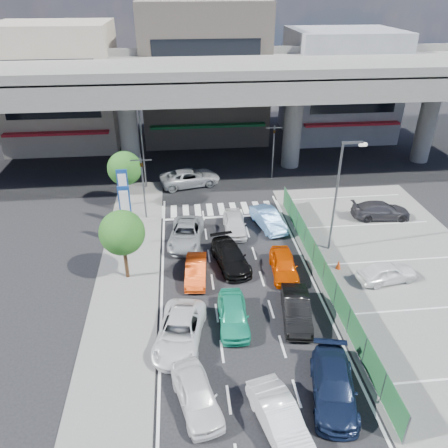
{
  "coord_description": "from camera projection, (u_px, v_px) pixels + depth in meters",
  "views": [
    {
      "loc": [
        -3.24,
        -19.42,
        16.88
      ],
      "look_at": [
        -0.49,
        6.46,
        2.24
      ],
      "focal_mm": 35.0,
      "sensor_mm": 36.0,
      "label": 1
    }
  ],
  "objects": [
    {
      "name": "traffic_light_right",
      "position": [
        274.0,
        139.0,
        40.45
      ],
      "size": [
        1.6,
        1.24,
        5.2
      ],
      "color": "#595B60",
      "rests_on": "ground"
    },
    {
      "name": "traffic_light_left",
      "position": [
        142.0,
        173.0,
        33.31
      ],
      "size": [
        1.6,
        1.24,
        5.2
      ],
      "color": "#595B60",
      "rests_on": "ground"
    },
    {
      "name": "parked_sedan_dgrey",
      "position": [
        381.0,
        210.0,
        34.89
      ],
      "size": [
        4.76,
        2.24,
        1.34
      ],
      "primitive_type": "imported",
      "rotation": [
        0.0,
        0.0,
        1.49
      ],
      "color": "#2E2D32",
      "rests_on": "parking_lot"
    },
    {
      "name": "wagon_silver_front_left",
      "position": [
        186.0,
        234.0,
        31.73
      ],
      "size": [
        2.98,
        5.24,
        1.38
      ],
      "primitive_type": "imported",
      "rotation": [
        0.0,
        0.0,
        -0.14
      ],
      "color": "#919598",
      "rests_on": "ground"
    },
    {
      "name": "crossing_wagon_silver",
      "position": [
        190.0,
        177.0,
        40.57
      ],
      "size": [
        5.97,
        3.71,
        1.54
      ],
      "primitive_type": "imported",
      "rotation": [
        0.0,
        0.0,
        1.79
      ],
      "color": "#B4B7BC",
      "rests_on": "ground"
    },
    {
      "name": "traffic_cone",
      "position": [
        339.0,
        264.0,
        28.88
      ],
      "size": [
        0.39,
        0.39,
        0.66
      ],
      "primitive_type": "cone",
      "rotation": [
        0.0,
        0.0,
        0.16
      ],
      "color": "#E93E0C",
      "rests_on": "parking_lot"
    },
    {
      "name": "parking_lot",
      "position": [
        408.0,
        278.0,
        28.14
      ],
      "size": [
        12.0,
        28.0,
        0.06
      ],
      "primitive_type": "cube",
      "color": "#62625F",
      "rests_on": "ground"
    },
    {
      "name": "parked_sedan_white",
      "position": [
        387.0,
        272.0,
        27.57
      ],
      "size": [
        3.98,
        2.07,
        1.29
      ],
      "primitive_type": "imported",
      "rotation": [
        0.0,
        0.0,
        1.72
      ],
      "color": "white",
      "rests_on": "parking_lot"
    },
    {
      "name": "ground",
      "position": [
        244.0,
        311.0,
        25.41
      ],
      "size": [
        120.0,
        120.0,
        0.0
      ],
      "primitive_type": "plane",
      "color": "black",
      "rests_on": "ground"
    },
    {
      "name": "tree_near",
      "position": [
        122.0,
        233.0,
        26.57
      ],
      "size": [
        2.8,
        2.8,
        4.8
      ],
      "color": "#382314",
      "rests_on": "ground"
    },
    {
      "name": "sedan_white_mid_left",
      "position": [
        180.0,
        332.0,
        22.94
      ],
      "size": [
        3.21,
        5.32,
        1.38
      ],
      "primitive_type": "imported",
      "rotation": [
        0.0,
        0.0,
        -0.2
      ],
      "color": "white",
      "rests_on": "ground"
    },
    {
      "name": "hatch_black_mid_right",
      "position": [
        296.0,
        309.0,
        24.49
      ],
      "size": [
        2.05,
        4.36,
        1.38
      ],
      "primitive_type": "imported",
      "rotation": [
        0.0,
        0.0,
        -0.15
      ],
      "color": "black",
      "rests_on": "ground"
    },
    {
      "name": "street_lamp_right",
      "position": [
        339.0,
        188.0,
        28.93
      ],
      "size": [
        1.65,
        0.22,
        8.0
      ],
      "color": "#595B60",
      "rests_on": "ground"
    },
    {
      "name": "sidewalk_left",
      "position": [
        128.0,
        277.0,
        28.2
      ],
      "size": [
        4.0,
        30.0,
        0.12
      ],
      "primitive_type": "cube",
      "color": "#62625F",
      "rests_on": "ground"
    },
    {
      "name": "sedan_black_mid",
      "position": [
        230.0,
        257.0,
        29.2
      ],
      "size": [
        2.72,
        4.87,
        1.33
      ],
      "primitive_type": "imported",
      "rotation": [
        0.0,
        0.0,
        0.19
      ],
      "color": "black",
      "rests_on": "ground"
    },
    {
      "name": "fence_run",
      "position": [
        329.0,
        282.0,
        26.32
      ],
      "size": [
        0.16,
        22.0,
        1.8
      ],
      "primitive_type": null,
      "color": "#1C532C",
      "rests_on": "ground"
    },
    {
      "name": "kei_truck_front_right",
      "position": [
        268.0,
        219.0,
        33.69
      ],
      "size": [
        2.42,
        4.42,
        1.38
      ],
      "primitive_type": "imported",
      "rotation": [
        0.0,
        0.0,
        0.24
      ],
      "color": "#5485BF",
      "rests_on": "ground"
    },
    {
      "name": "building_center",
      "position": [
        204.0,
        72.0,
        50.31
      ],
      "size": [
        14.0,
        10.9,
        15.0
      ],
      "color": "gray",
      "rests_on": "ground"
    },
    {
      "name": "signboard_near",
      "position": [
        125.0,
        208.0,
        30.17
      ],
      "size": [
        0.8,
        0.14,
        4.7
      ],
      "color": "#595B60",
      "rests_on": "ground"
    },
    {
      "name": "street_lamp_left",
      "position": [
        144.0,
        138.0,
        38.09
      ],
      "size": [
        1.65,
        0.22,
        8.0
      ],
      "color": "#595B60",
      "rests_on": "ground"
    },
    {
      "name": "hatch_white_back_mid",
      "position": [
        280.0,
        418.0,
        18.43
      ],
      "size": [
        2.42,
        4.42,
        1.38
      ],
      "primitive_type": "imported",
      "rotation": [
        0.0,
        0.0,
        0.24
      ],
      "color": "white",
      "rests_on": "ground"
    },
    {
      "name": "signboard_far",
      "position": [
        124.0,
        190.0,
        32.73
      ],
      "size": [
        0.8,
        0.14,
        4.7
      ],
      "color": "#595B60",
      "rests_on": "ground"
    },
    {
      "name": "taxi_orange_right",
      "position": [
        284.0,
        265.0,
        28.32
      ],
      "size": [
        1.87,
        4.07,
        1.35
      ],
      "primitive_type": "imported",
      "rotation": [
        0.0,
        0.0,
        -0.07
      ],
      "color": "#D34200",
      "rests_on": "ground"
    },
    {
      "name": "building_west",
      "position": [
        61.0,
        86.0,
        48.46
      ],
      "size": [
        12.0,
        10.9,
        13.0
      ],
      "color": "#A29783",
      "rests_on": "ground"
    },
    {
      "name": "sedan_white_front_mid",
      "position": [
        235.0,
        223.0,
        33.1
      ],
      "size": [
        1.75,
        4.1,
        1.38
      ],
      "primitive_type": "imported",
      "rotation": [
        0.0,
        0.0,
        -0.03
      ],
      "color": "silver",
      "rests_on": "ground"
    },
    {
      "name": "taxi_teal_mid",
      "position": [
        233.0,
        314.0,
        24.15
      ],
      "size": [
        1.76,
        4.1,
        1.38
      ],
      "primitive_type": "imported",
      "rotation": [
        0.0,
        0.0,
        -0.03
      ],
      "color": "#1FAD84",
      "rests_on": "ground"
    },
    {
      "name": "minivan_navy_back",
      "position": [
        334.0,
        386.0,
        19.86
      ],
      "size": [
        2.92,
        5.06,
        1.38
      ],
      "primitive_type": "imported",
      "rotation": [
        0.0,
        0.0,
        -0.22
      ],
      "color": "#0F1931",
      "rests_on": "ground"
    },
    {
      "name": "building_east",
      "position": [
        339.0,
        84.0,
        51.65
      ],
      "size": [
        12.0,
        10.9,
        12.0
      ],
      "color": "slate",
      "rests_on": "ground"
    },
    {
      "name": "tree_far",
      "position": [
        125.0,
        168.0,
        35.6
      ],
      "size": [
        2.8,
        2.8,
        4.8
      ],
      "color": "#382314",
      "rests_on": "ground"
    },
    {
      "name": "expressway",
      "position": [
        211.0,
        80.0,
        40.18
      ],
      "size": [
        64.0,
        14.0,
        10.75
      ],
      "color": "#62615D",
      "rests_on": "ground"
    },
    {
      "name": "taxi_orange_left",
      "position": [
        196.0,
        271.0,
        27.88
      ],
      "size": [
        1.6,
        3.8,
        1.22
      ],
      "primitive_type": "imported",
      "rotation": [
        0.0,
        0.0,
        -0.09
      ],
      "color": "red",
      "rests_on": "ground"
    },
    {
      "name": "van_white_back_left",
      "position": [
        197.0,
        395.0,
        19.47
      ],
      "size": [
        2.56,
        4.32,
        1.38
      ],
      "primitive_type": "imported",
      "rotation": [
        0.0,
        0.0,
        0.24
      ],
      "color": "white",
      "rests_on": "ground"
    }
  ]
}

